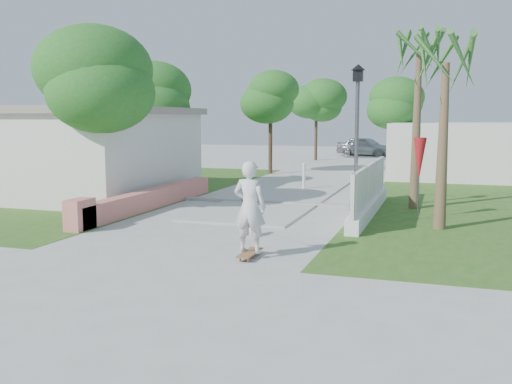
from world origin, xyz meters
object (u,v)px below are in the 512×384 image
at_px(bollard, 304,175).
at_px(skateboarder, 249,209).
at_px(dog, 255,228).
at_px(street_lamp, 357,132).
at_px(patio_umbrella, 419,160).
at_px(parked_car, 366,147).

bearing_deg(bollard, skateboarder, -83.00).
distance_m(bollard, dog, 9.10).
relative_size(street_lamp, bollard, 4.07).
bearing_deg(bollard, patio_umbrella, -50.09).
height_order(street_lamp, patio_umbrella, street_lamp).
relative_size(bollard, dog, 2.07).
bearing_deg(street_lamp, skateboarder, -103.20).
height_order(street_lamp, dog, street_lamp).
bearing_deg(bollard, parked_car, 90.83).
height_order(bollard, skateboarder, skateboarder).
bearing_deg(dog, patio_umbrella, 44.85).
bearing_deg(patio_umbrella, parked_car, 100.46).
xyz_separation_m(bollard, dog, (0.94, -9.04, -0.39)).
relative_size(skateboarder, dog, 5.30).
distance_m(skateboarder, dog, 1.67).
relative_size(skateboarder, parked_car, 0.65).
bearing_deg(parked_car, skateboarder, -159.81).
height_order(bollard, patio_umbrella, patio_umbrella).
height_order(dog, parked_car, parked_car).
bearing_deg(skateboarder, dog, -73.27).
bearing_deg(parked_car, patio_umbrella, -152.24).
relative_size(bollard, parked_car, 0.25).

